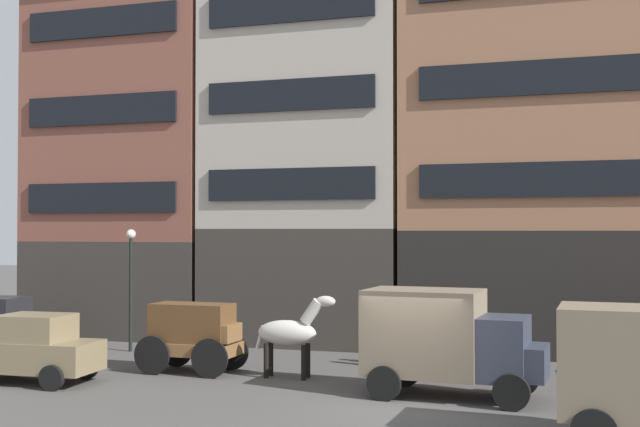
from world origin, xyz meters
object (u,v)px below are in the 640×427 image
(cargo_wagon, at_px, (194,332))
(delivery_truck_near, at_px, (448,339))
(streetlamp_curbside, at_px, (131,272))
(fire_hydrant_curbside, at_px, (363,351))
(sedan_light, at_px, (31,349))
(draft_horse, at_px, (290,332))
(pedestrian_officer, at_px, (412,334))

(cargo_wagon, distance_m, delivery_truck_near, 7.57)
(streetlamp_curbside, bearing_deg, fire_hydrant_curbside, -2.04)
(sedan_light, bearing_deg, fire_hydrant_curbside, 34.56)
(draft_horse, distance_m, fire_hydrant_curbside, 3.16)
(fire_hydrant_curbside, bearing_deg, delivery_truck_near, -51.54)
(sedan_light, bearing_deg, delivery_truck_near, 7.49)
(cargo_wagon, xyz_separation_m, pedestrian_officer, (5.81, 2.87, -0.17))
(pedestrian_officer, bearing_deg, cargo_wagon, -153.68)
(pedestrian_officer, relative_size, streetlamp_curbside, 0.44)
(draft_horse, xyz_separation_m, delivery_truck_near, (4.52, -1.24, 0.15))
(delivery_truck_near, bearing_deg, sedan_light, -172.51)
(cargo_wagon, distance_m, pedestrian_officer, 6.48)
(draft_horse, relative_size, pedestrian_officer, 1.31)
(draft_horse, height_order, delivery_truck_near, delivery_truck_near)
(cargo_wagon, height_order, draft_horse, draft_horse)
(cargo_wagon, xyz_separation_m, fire_hydrant_curbside, (4.33, 2.71, -0.72))
(delivery_truck_near, distance_m, streetlamp_curbside, 12.12)
(delivery_truck_near, relative_size, fire_hydrant_curbside, 5.37)
(sedan_light, height_order, pedestrian_officer, sedan_light)
(cargo_wagon, distance_m, fire_hydrant_curbside, 5.16)
(draft_horse, distance_m, streetlamp_curbside, 7.54)
(delivery_truck_near, relative_size, streetlamp_curbside, 1.08)
(pedestrian_officer, bearing_deg, sedan_light, -149.16)
(draft_horse, height_order, streetlamp_curbside, streetlamp_curbside)
(streetlamp_curbside, relative_size, fire_hydrant_curbside, 4.96)
(cargo_wagon, xyz_separation_m, streetlamp_curbside, (-3.82, 3.00, 1.52))
(delivery_truck_near, distance_m, pedestrian_officer, 4.45)
(delivery_truck_near, bearing_deg, pedestrian_officer, 111.99)
(delivery_truck_near, distance_m, fire_hydrant_curbside, 5.14)
(draft_horse, bearing_deg, delivery_truck_near, -15.32)
(sedan_light, height_order, streetlamp_curbside, streetlamp_curbside)
(streetlamp_curbside, xyz_separation_m, fire_hydrant_curbside, (8.15, -0.29, -2.24))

